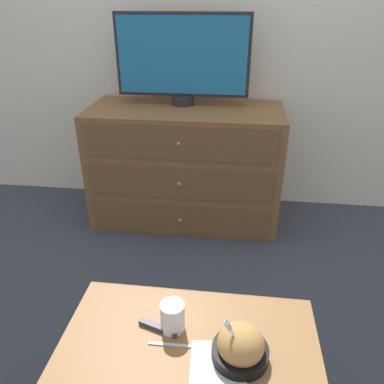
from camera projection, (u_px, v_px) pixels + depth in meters
ground_plane at (209, 196)px, 3.01m from camera, size 12.00×12.00×0.00m
wall_back at (214, 19)px, 2.43m from camera, size 12.00×0.05×2.60m
dresser at (186, 166)px, 2.57m from camera, size 1.26×0.58×0.79m
tv at (182, 58)px, 2.34m from camera, size 0.85×0.15×0.56m
coffee_table at (189, 355)px, 1.28m from camera, size 0.86×0.49×0.41m
takeout_bowl at (241, 347)px, 1.17m from camera, size 0.18×0.18×0.17m
drink_cup at (173, 318)px, 1.27m from camera, size 0.08×0.08×0.11m
napkin at (218, 364)px, 1.17m from camera, size 0.18×0.18×0.00m
knife at (175, 345)px, 1.23m from camera, size 0.18×0.01×0.01m
remote_control at (158, 328)px, 1.29m from camera, size 0.15×0.07×0.02m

